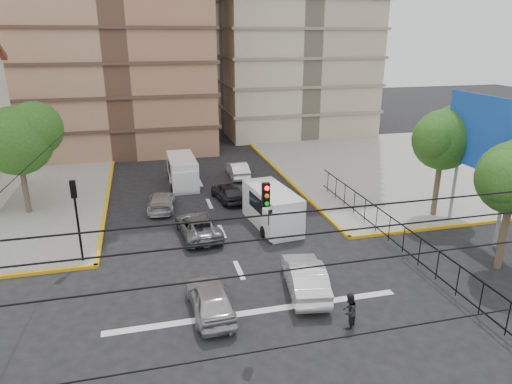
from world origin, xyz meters
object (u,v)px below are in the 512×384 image
object	(u,v)px
van_right_lane	(273,210)
van_left_lane	(183,173)
traffic_light_nw	(76,208)
pedestrian_crosswalk	(349,311)
car_white_front_right	(305,277)
car_silver_front_left	(210,298)

from	to	relation	value
van_right_lane	van_left_lane	world-z (taller)	van_right_lane
traffic_light_nw	pedestrian_crosswalk	distance (m)	14.25
traffic_light_nw	van_left_lane	world-z (taller)	traffic_light_nw
car_white_front_right	car_silver_front_left	bearing A→B (deg)	17.69
traffic_light_nw	pedestrian_crosswalk	bearing A→B (deg)	-37.68
van_right_lane	car_white_front_right	distance (m)	7.63
van_left_lane	car_white_front_right	xyz separation A→B (m)	(3.95, -17.20, -0.36)
van_right_lane	car_silver_front_left	distance (m)	9.77
van_right_lane	car_white_front_right	size ratio (longest dim) A/B	1.20
van_left_lane	car_silver_front_left	size ratio (longest dim) A/B	1.24
van_left_lane	pedestrian_crosswalk	bearing A→B (deg)	-77.80
van_left_lane	car_silver_front_left	distance (m)	17.89
traffic_light_nw	car_white_front_right	xyz separation A→B (m)	(10.36, -5.51, -2.36)
car_silver_front_left	van_left_lane	bearing A→B (deg)	-94.44
traffic_light_nw	car_silver_front_left	bearing A→B (deg)	-46.74
car_white_front_right	pedestrian_crosswalk	world-z (taller)	pedestrian_crosswalk
car_silver_front_left	pedestrian_crosswalk	bearing A→B (deg)	152.99
car_white_front_right	pedestrian_crosswalk	bearing A→B (deg)	113.30
van_right_lane	pedestrian_crosswalk	world-z (taller)	van_right_lane
car_white_front_right	van_left_lane	bearing A→B (deg)	-67.75
car_silver_front_left	traffic_light_nw	bearing A→B (deg)	-49.29
van_left_lane	pedestrian_crosswalk	size ratio (longest dim) A/B	3.31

